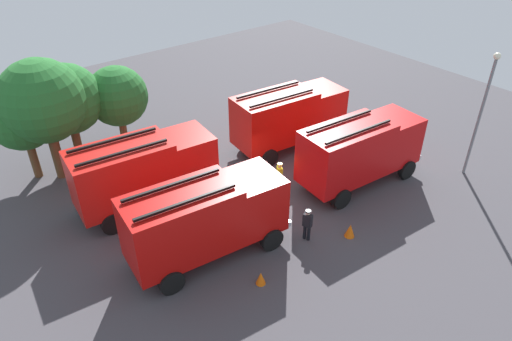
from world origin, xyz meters
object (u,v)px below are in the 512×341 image
Objects in this scene: traffic_cone_1 at (350,230)px; firefighter_4 at (324,144)px; firefighter_1 at (212,204)px; lamppost at (482,107)px; tree_3 at (117,96)px; traffic_cone_0 at (190,155)px; tree_1 at (42,101)px; tree_2 at (67,99)px; firefighter_2 at (307,223)px; fire_truck_2 at (144,169)px; firefighter_3 at (280,176)px; fire_truck_1 at (360,149)px; fire_truck_0 at (205,217)px; traffic_cone_2 at (261,278)px; fire_truck_3 at (289,115)px; firefighter_0 at (283,104)px; tree_0 at (21,117)px.

firefighter_4 is at bearing 55.23° from traffic_cone_1.
firefighter_1 is 15.02m from lamppost.
tree_3 reaches higher than traffic_cone_0.
lamppost is (14.08, -14.23, 0.46)m from tree_3.
tree_2 is (1.40, 0.73, -0.55)m from tree_1.
traffic_cone_1 is (7.50, -14.32, -3.72)m from tree_2.
traffic_cone_1 is at bearing 130.15° from firefighter_2.
lamppost is (11.00, -1.46, 3.17)m from firefighter_2.
lamppost is at bearing 155.56° from firefighter_2.
fire_truck_2 is 7.02m from firefighter_3.
fire_truck_2 is 4.99m from traffic_cone_0.
fire_truck_1 is 9.99× the size of traffic_cone_0.
lamppost is (11.57, -10.90, 3.74)m from traffic_cone_0.
fire_truck_0 is 12.26× the size of traffic_cone_2.
fire_truck_1 is 9.38m from traffic_cone_2.
traffic_cone_1 is (-3.98, -5.73, -0.68)m from firefighter_4.
firefighter_4 is (10.27, -2.43, -1.13)m from fire_truck_2.
fire_truck_3 is at bearing 146.71° from firefighter_1.
fire_truck_1 is 11.28m from fire_truck_2.
fire_truck_0 is at bearing -80.61° from fire_truck_2.
tree_1 reaches higher than traffic_cone_2.
firefighter_4 is 10.68m from traffic_cone_2.
fire_truck_2 is at bearing -176.36° from firefighter_4.
firefighter_2 is 13.41m from tree_3.
fire_truck_2 is at bearing -73.95° from firefighter_2.
fire_truck_0 is 6.15m from firefighter_3.
traffic_cone_1 is (5.95, -3.14, -1.81)m from fire_truck_0.
firefighter_3 is at bearing 23.21° from fire_truck_0.
tree_2 is (-10.82, 6.18, 1.91)m from fire_truck_3.
firefighter_0 is 15.46m from tree_1.
fire_truck_3 is at bearing -25.29° from tree_0.
tree_1 is at bearing 155.37° from traffic_cone_0.
firefighter_4 is 0.26× the size of tree_1.
traffic_cone_2 is at bearing -132.32° from firefighter_4.
tree_1 reaches higher than fire_truck_1.
firefighter_3 is at bearing -52.19° from tree_2.
fire_truck_0 is 12.06m from tree_0.
fire_truck_2 is 1.37× the size of tree_3.
fire_truck_0 is 10.92m from tree_3.
fire_truck_3 reaches higher than traffic_cone_1.
traffic_cone_2 is (0.77, -2.85, -1.85)m from fire_truck_0.
firefighter_1 reaches higher than firefighter_4.
tree_2 is at bearing 138.83° from lamppost.
firefighter_2 is 11.54m from lamppost.
tree_0 reaches higher than traffic_cone_1.
tree_2 is (2.45, -0.09, 0.36)m from tree_0.
traffic_cone_1 is at bearing -21.59° from fire_truck_0.
tree_0 is at bearing 108.65° from traffic_cone_2.
firefighter_0 is at bearing 58.13° from fire_truck_3.
firefighter_4 is at bearing 20.84° from fire_truck_0.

